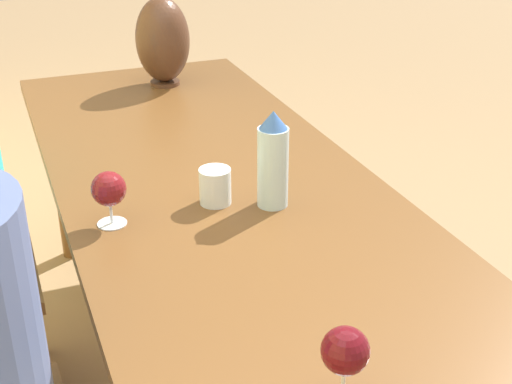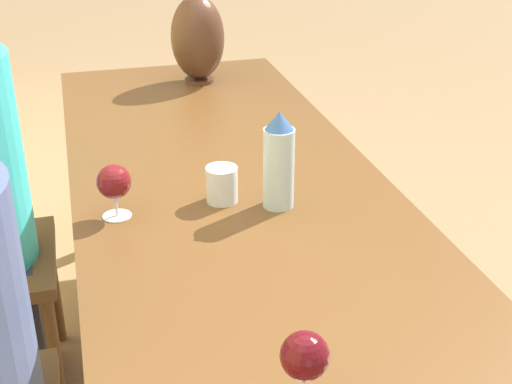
{
  "view_description": "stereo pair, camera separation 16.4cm",
  "coord_description": "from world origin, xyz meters",
  "px_view_note": "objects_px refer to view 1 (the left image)",
  "views": [
    {
      "loc": [
        -1.35,
        0.54,
        1.58
      ],
      "look_at": [
        0.02,
        0.0,
        0.85
      ],
      "focal_mm": 50.0,
      "sensor_mm": 36.0,
      "label": 1
    },
    {
      "loc": [
        -1.4,
        0.38,
        1.58
      ],
      "look_at": [
        0.02,
        0.0,
        0.85
      ],
      "focal_mm": 50.0,
      "sensor_mm": 36.0,
      "label": 2
    }
  ],
  "objects_px": {
    "water_bottle": "(273,160)",
    "wine_glass_3": "(345,352)",
    "wine_glass_1": "(109,190)",
    "vase": "(163,40)",
    "water_tumbler": "(215,186)"
  },
  "relations": [
    {
      "from": "wine_glass_1",
      "to": "wine_glass_3",
      "type": "relative_size",
      "value": 0.94
    },
    {
      "from": "water_bottle",
      "to": "water_tumbler",
      "type": "bearing_deg",
      "value": 64.58
    },
    {
      "from": "water_tumbler",
      "to": "wine_glass_1",
      "type": "bearing_deg",
      "value": 93.4
    },
    {
      "from": "water_bottle",
      "to": "vase",
      "type": "bearing_deg",
      "value": -0.08
    },
    {
      "from": "wine_glass_1",
      "to": "vase",
      "type": "bearing_deg",
      "value": -21.57
    },
    {
      "from": "wine_glass_1",
      "to": "water_tumbler",
      "type": "bearing_deg",
      "value": -86.6
    },
    {
      "from": "water_bottle",
      "to": "water_tumbler",
      "type": "height_order",
      "value": "water_bottle"
    },
    {
      "from": "water_bottle",
      "to": "wine_glass_3",
      "type": "distance_m",
      "value": 0.71
    },
    {
      "from": "water_tumbler",
      "to": "wine_glass_1",
      "type": "relative_size",
      "value": 0.68
    },
    {
      "from": "wine_glass_3",
      "to": "wine_glass_1",
      "type": "bearing_deg",
      "value": 17.52
    },
    {
      "from": "water_tumbler",
      "to": "vase",
      "type": "relative_size",
      "value": 0.28
    },
    {
      "from": "wine_glass_3",
      "to": "vase",
      "type": "bearing_deg",
      "value": -5.42
    },
    {
      "from": "water_tumbler",
      "to": "wine_glass_3",
      "type": "xyz_separation_m",
      "value": [
        -0.76,
        0.03,
        0.06
      ]
    },
    {
      "from": "wine_glass_1",
      "to": "wine_glass_3",
      "type": "height_order",
      "value": "wine_glass_3"
    },
    {
      "from": "water_bottle",
      "to": "water_tumbler",
      "type": "relative_size",
      "value": 2.7
    }
  ]
}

